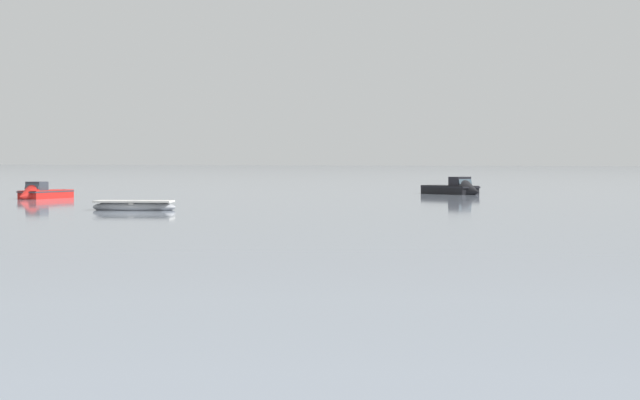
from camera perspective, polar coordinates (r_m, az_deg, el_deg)
The scene contains 3 objects.
motorboat_moored_1 at distance 74.08m, azimuth 7.49°, elevation 0.53°, with size 5.09×3.55×1.84m.
motorboat_moored_3 at distance 67.37m, azimuth -15.05°, elevation 0.27°, with size 1.55×4.28×1.60m.
rowboat_moored_2 at distance 51.23m, azimuth -10.10°, elevation -0.35°, with size 4.28×2.85×0.64m.
Camera 1 is at (23.06, -2.50, 2.43)m, focal length 58.76 mm.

